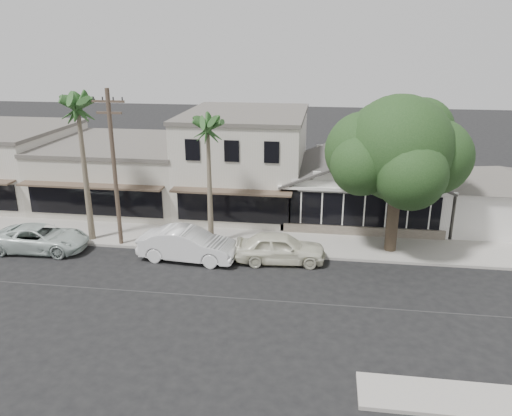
% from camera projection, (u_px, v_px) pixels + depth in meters
% --- Properties ---
extents(ground, '(140.00, 140.00, 0.00)m').
position_uv_depth(ground, '(263.00, 300.00, 23.03)').
color(ground, black).
rests_on(ground, ground).
extents(sidewalk_north, '(90.00, 3.50, 0.15)m').
position_uv_depth(sidewalk_north, '(147.00, 235.00, 30.39)').
color(sidewalk_north, '#9E9991').
rests_on(sidewalk_north, ground).
extents(corner_shop, '(10.40, 8.60, 5.10)m').
position_uv_depth(corner_shop, '(361.00, 179.00, 33.21)').
color(corner_shop, white).
rests_on(corner_shop, ground).
extents(side_cottage, '(6.00, 6.00, 3.00)m').
position_uv_depth(side_cottage, '(493.00, 204.00, 31.56)').
color(side_cottage, white).
rests_on(side_cottage, ground).
extents(row_building_near, '(8.00, 10.00, 6.50)m').
position_uv_depth(row_building_near, '(245.00, 162.00, 35.03)').
color(row_building_near, beige).
rests_on(row_building_near, ground).
extents(row_building_midnear, '(10.00, 10.00, 4.20)m').
position_uv_depth(row_building_midnear, '(125.00, 173.00, 36.60)').
color(row_building_midnear, beige).
rests_on(row_building_midnear, ground).
extents(utility_pole, '(1.80, 0.24, 9.00)m').
position_uv_depth(utility_pole, '(114.00, 166.00, 27.56)').
color(utility_pole, brown).
rests_on(utility_pole, ground).
extents(car_0, '(4.97, 2.34, 1.64)m').
position_uv_depth(car_0, '(280.00, 248.00, 26.74)').
color(car_0, white).
rests_on(car_0, ground).
extents(car_1, '(5.47, 2.29, 1.76)m').
position_uv_depth(car_1, '(188.00, 244.00, 27.01)').
color(car_1, white).
rests_on(car_1, ground).
extents(car_2, '(5.43, 2.68, 1.48)m').
position_uv_depth(car_2, '(41.00, 238.00, 28.23)').
color(car_2, silver).
rests_on(car_2, ground).
extents(shade_tree, '(7.93, 7.17, 8.80)m').
position_uv_depth(shade_tree, '(397.00, 150.00, 26.62)').
color(shade_tree, '#4E402F').
rests_on(shade_tree, ground).
extents(palm_east, '(2.94, 2.94, 7.95)m').
position_uv_depth(palm_east, '(208.00, 129.00, 26.98)').
color(palm_east, '#726651').
rests_on(palm_east, ground).
extents(palm_mid, '(2.63, 2.63, 9.11)m').
position_uv_depth(palm_mid, '(78.00, 108.00, 27.27)').
color(palm_mid, '#726651').
rests_on(palm_mid, ground).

